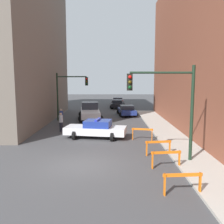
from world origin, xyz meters
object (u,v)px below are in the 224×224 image
(traffic_light_far, at_px, (68,90))
(police_car, at_px, (97,129))
(traffic_light_near, at_px, (172,99))
(white_truck, at_px, (91,111))
(pedestrian_corner, at_px, (62,117))
(barrier_back, at_px, (159,145))
(barrier_front, at_px, (183,180))
(barrier_corner, at_px, (143,132))
(parked_car_near, at_px, (128,110))
(parked_car_mid, at_px, (118,104))
(pedestrian_crossing, at_px, (62,122))
(parked_car_far, at_px, (119,101))
(barrier_mid, at_px, (167,157))

(traffic_light_far, xyz_separation_m, police_car, (3.62, -8.09, -2.67))
(traffic_light_near, relative_size, white_truck, 0.93)
(pedestrian_corner, bearing_deg, barrier_back, -54.71)
(pedestrian_corner, bearing_deg, barrier_front, -65.91)
(pedestrian_corner, relative_size, barrier_corner, 1.05)
(parked_car_near, bearing_deg, barrier_corner, -92.84)
(parked_car_mid, height_order, pedestrian_crossing, pedestrian_crossing)
(parked_car_far, distance_m, barrier_back, 28.69)
(parked_car_near, bearing_deg, barrier_front, -92.31)
(pedestrian_corner, distance_m, barrier_corner, 9.37)
(traffic_light_far, height_order, pedestrian_crossing, traffic_light_far)
(barrier_back, relative_size, barrier_corner, 1.01)
(white_truck, distance_m, barrier_front, 19.24)
(barrier_back, bearing_deg, parked_car_far, 93.58)
(pedestrian_corner, height_order, barrier_back, pedestrian_corner)
(parked_car_far, relative_size, pedestrian_crossing, 2.61)
(traffic_light_near, distance_m, white_truck, 15.80)
(barrier_mid, distance_m, barrier_corner, 5.94)
(pedestrian_crossing, height_order, barrier_front, pedestrian_crossing)
(traffic_light_far, relative_size, barrier_front, 3.25)
(white_truck, bearing_deg, barrier_front, -80.72)
(police_car, height_order, barrier_corner, police_car)
(white_truck, bearing_deg, pedestrian_corner, -131.05)
(traffic_light_far, height_order, barrier_corner, traffic_light_far)
(traffic_light_near, relative_size, police_car, 1.05)
(traffic_light_far, height_order, pedestrian_corner, traffic_light_far)
(traffic_light_far, relative_size, barrier_mid, 3.26)
(white_truck, xyz_separation_m, pedestrian_crossing, (-1.98, -6.50, -0.04))
(barrier_corner, bearing_deg, barrier_mid, -85.08)
(police_car, relative_size, white_truck, 0.88)
(traffic_light_far, bearing_deg, barrier_corner, -50.96)
(barrier_front, height_order, barrier_corner, same)
(police_car, height_order, white_truck, white_truck)
(parked_car_near, distance_m, parked_car_far, 12.45)
(barrier_front, distance_m, barrier_back, 5.18)
(police_car, relative_size, pedestrian_corner, 2.98)
(traffic_light_far, distance_m, barrier_back, 14.96)
(parked_car_far, bearing_deg, traffic_light_far, -108.81)
(barrier_front, bearing_deg, parked_car_far, 93.04)
(barrier_back, distance_m, barrier_corner, 3.79)
(parked_car_near, xyz_separation_m, barrier_front, (0.95, -21.40, -0.06))
(traffic_light_far, relative_size, police_car, 1.05)
(police_car, height_order, barrier_back, police_car)
(traffic_light_near, distance_m, barrier_front, 4.95)
(barrier_front, bearing_deg, pedestrian_corner, 117.74)
(parked_car_mid, bearing_deg, barrier_front, -82.76)
(police_car, bearing_deg, barrier_corner, -92.06)
(parked_car_mid, bearing_deg, barrier_back, -81.97)
(traffic_light_near, distance_m, parked_car_far, 30.05)
(barrier_mid, bearing_deg, barrier_back, 89.99)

